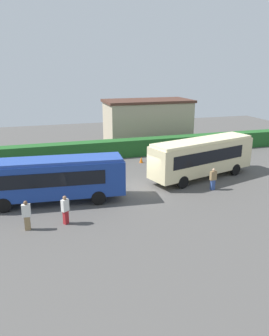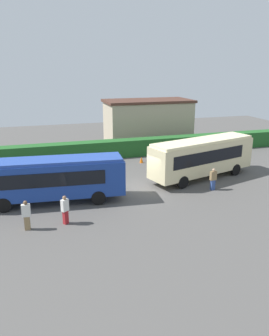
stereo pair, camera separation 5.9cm
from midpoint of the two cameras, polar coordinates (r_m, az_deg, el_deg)
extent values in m
plane|color=#514F4C|center=(26.06, 1.58, -3.24)|extent=(64.00, 64.00, 0.00)
cube|color=navy|center=(23.21, -14.27, -1.82)|extent=(10.09, 3.19, 2.39)
cube|color=#2747A0|center=(22.83, -14.50, 1.26)|extent=(9.77, 2.98, 0.20)
cube|color=black|center=(24.25, -14.94, -0.34)|extent=(7.71, 0.74, 0.95)
cube|color=black|center=(22.03, -15.20, -2.12)|extent=(7.71, 0.74, 0.95)
cube|color=black|center=(23.39, -2.08, -0.40)|extent=(0.21, 1.89, 1.00)
cube|color=silver|center=(23.18, -2.10, 1.32)|extent=(0.15, 1.27, 0.28)
cylinder|color=black|center=(24.65, -6.82, -3.34)|extent=(1.02, 0.37, 1.00)
cylinder|color=black|center=(22.69, -6.33, -5.16)|extent=(1.02, 0.37, 1.00)
cylinder|color=black|center=(24.95, -21.06, -4.15)|extent=(1.02, 0.37, 1.00)
cylinder|color=black|center=(23.02, -21.82, -6.01)|extent=(1.02, 0.37, 1.00)
sphere|color=silver|center=(24.34, -2.27, -2.49)|extent=(0.22, 0.22, 0.22)
sphere|color=silver|center=(23.17, -1.74, -3.52)|extent=(0.22, 0.22, 0.22)
cube|color=beige|center=(28.17, 11.59, 1.90)|extent=(10.00, 4.95, 2.58)
cube|color=#F8E8B2|center=(27.85, 11.76, 4.66)|extent=(9.66, 4.69, 0.20)
cube|color=black|center=(28.72, 9.54, 2.94)|extent=(7.30, 2.14, 1.03)
cube|color=black|center=(27.08, 12.93, 1.88)|extent=(7.30, 2.14, 1.03)
cube|color=black|center=(31.64, 17.97, 3.64)|extent=(0.57, 1.86, 1.08)
cube|color=silver|center=(31.48, 18.10, 5.06)|extent=(0.40, 1.25, 0.28)
cylinder|color=black|center=(31.35, 14.02, 0.73)|extent=(1.04, 0.55, 1.00)
cylinder|color=black|center=(30.00, 17.00, -0.25)|extent=(1.04, 0.55, 1.00)
cylinder|color=black|center=(27.39, 5.33, -1.19)|extent=(1.04, 0.55, 1.00)
cylinder|color=black|center=(25.83, 8.28, -2.43)|extent=(1.04, 0.55, 1.00)
sphere|color=silver|center=(32.34, 16.91, 1.73)|extent=(0.22, 0.22, 0.22)
sphere|color=silver|center=(31.57, 18.68, 1.20)|extent=(0.22, 0.22, 0.22)
cube|color=olive|center=(20.26, -18.13, -9.05)|extent=(0.33, 0.26, 0.84)
cube|color=silver|center=(19.93, -18.34, -7.01)|extent=(0.51, 0.30, 0.73)
sphere|color=brown|center=(19.75, -18.47, -5.73)|extent=(0.23, 0.23, 0.23)
cube|color=maroon|center=(20.38, -11.89, -8.36)|extent=(0.36, 0.35, 0.84)
cube|color=silver|center=(20.06, -12.03, -6.33)|extent=(0.50, 0.45, 0.73)
sphere|color=#8C6647|center=(19.87, -12.11, -5.06)|extent=(0.23, 0.23, 0.23)
cube|color=#334C8C|center=(25.98, 13.31, -2.85)|extent=(0.34, 0.27, 0.80)
cube|color=olive|center=(25.74, 13.42, -1.29)|extent=(0.51, 0.30, 0.70)
sphere|color=tan|center=(25.60, 13.49, -0.32)|extent=(0.22, 0.22, 0.22)
cube|color=#215923|center=(34.54, -3.42, 3.37)|extent=(44.00, 1.56, 1.77)
cube|color=tan|center=(40.62, 2.20, 7.80)|extent=(10.00, 5.18, 5.02)
cube|color=#4C2D23|center=(40.28, 2.25, 11.53)|extent=(10.40, 5.39, 0.30)
cone|color=orange|center=(32.46, 1.12, 1.44)|extent=(0.36, 0.36, 0.60)
camera|label=1|loc=(0.03, -90.07, -0.02)|focal=35.19mm
camera|label=2|loc=(0.03, 89.93, 0.02)|focal=35.19mm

